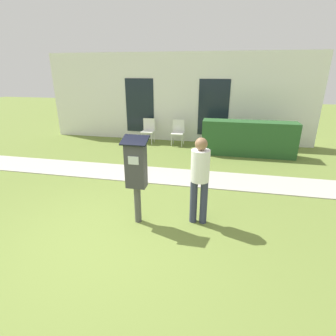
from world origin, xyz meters
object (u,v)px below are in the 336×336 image
Objects in this scene: outdoor_chair_middle at (178,130)px; person_standing at (200,175)px; outdoor_chair_left at (148,129)px; parking_meter at (136,170)px.

person_standing is at bearing -57.60° from outdoor_chair_middle.
outdoor_chair_middle is at bearing 83.55° from person_standing.
person_standing is 1.76× the size of outdoor_chair_middle.
person_standing reaches higher than outdoor_chair_left.
outdoor_chair_left is (-2.39, 5.16, -0.40)m from person_standing.
outdoor_chair_middle is at bearing 91.98° from parking_meter.
outdoor_chair_middle is (-0.18, 5.31, -0.49)m from parking_meter.
outdoor_chair_left is at bearing 94.63° from person_standing.
outdoor_chair_left is at bearing 103.83° from parking_meter.
parking_meter is at bearing 170.45° from person_standing.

